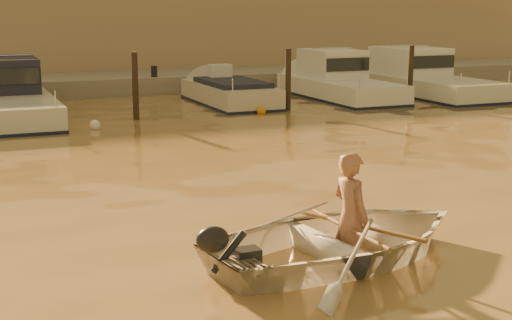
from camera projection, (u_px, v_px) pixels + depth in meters
name	position (u px, v px, depth m)	size (l,w,h in m)	color
ground_plane	(411.00, 274.00, 8.89)	(160.00, 160.00, 0.00)	olive
dinghy	(344.00, 239.00, 9.36)	(2.74, 3.84, 0.80)	silver
person	(351.00, 217.00, 9.35)	(0.63, 0.41, 1.73)	#99634C
outboard_motor	(246.00, 259.00, 8.60)	(0.90, 0.40, 0.70)	black
oar_port	(359.00, 226.00, 9.46)	(0.06, 0.06, 2.10)	brown
oar_starboard	(347.00, 228.00, 9.36)	(0.06, 0.06, 2.10)	brown
moored_boat_2	(4.00, 96.00, 21.77)	(2.65, 8.74, 1.75)	silver
moored_boat_3	(230.00, 98.00, 24.64)	(1.98, 5.74, 0.95)	beige
moored_boat_4	(340.00, 81.00, 26.19)	(2.27, 6.98, 1.75)	white
moored_boat_5	(420.00, 78.00, 27.54)	(2.56, 8.49, 1.75)	silver
piling_2	(135.00, 89.00, 21.08)	(0.18, 0.18, 2.20)	#2D2319
piling_3	(288.00, 83.00, 22.96)	(0.18, 0.18, 2.20)	#2D2319
piling_4	(410.00, 77.00, 24.74)	(0.18, 0.18, 2.20)	#2D2319
fender_c	(95.00, 125.00, 19.58)	(0.30, 0.30, 0.30)	white
fender_d	(261.00, 111.00, 22.37)	(0.30, 0.30, 0.30)	orange
fender_e	(383.00, 103.00, 24.10)	(0.30, 0.30, 0.30)	silver
quay	(96.00, 88.00, 28.25)	(52.00, 4.00, 1.00)	gray
waterfront_building	(72.00, 27.00, 32.75)	(46.00, 7.00, 4.80)	#9E8466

